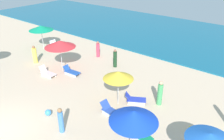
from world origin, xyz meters
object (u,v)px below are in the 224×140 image
at_px(beachgoer_3, 61,120).
at_px(beachgoer_4, 160,94).
at_px(beachgoer_2, 98,50).
at_px(umbrella_0, 60,44).
at_px(lounge_chair_2_0, 53,45).
at_px(lounge_chair_0_1, 47,73).
at_px(beach_ball_1, 191,129).
at_px(lounge_chair_1_0, 140,133).
at_px(beachgoer_1, 35,55).
at_px(umbrella_2, 41,28).
at_px(umbrella_4, 210,137).
at_px(lounge_chair_5_1, 111,111).
at_px(beachgoer_0, 115,59).
at_px(lounge_chair_5_0, 135,99).
at_px(lounge_chair_0_0, 71,72).
at_px(umbrella_1, 134,116).
at_px(umbrella_5, 118,75).
at_px(beach_ball_0, 48,113).

distance_m(beachgoer_3, beachgoer_4, 6.31).
xyz_separation_m(beachgoer_2, beachgoer_3, (5.45, -9.02, 0.02)).
relative_size(umbrella_0, lounge_chair_2_0, 1.84).
xyz_separation_m(lounge_chair_0_1, beach_ball_1, (11.47, 0.85, -0.10)).
distance_m(lounge_chair_1_0, beachgoer_1, 12.65).
relative_size(lounge_chair_1_0, umbrella_2, 0.60).
distance_m(umbrella_4, lounge_chair_5_1, 6.01).
bearing_deg(umbrella_0, beachgoer_3, -40.56).
relative_size(beachgoer_0, beachgoer_4, 0.95).
bearing_deg(lounge_chair_5_0, lounge_chair_0_0, 57.57).
bearing_deg(beachgoer_2, umbrella_4, 79.45).
bearing_deg(beachgoer_2, lounge_chair_5_1, 65.18).
xyz_separation_m(beachgoer_4, beach_ball_1, (2.58, -1.18, -0.65)).
xyz_separation_m(umbrella_4, beachgoer_0, (-9.66, 6.09, -1.23)).
xyz_separation_m(lounge_chair_0_0, beachgoer_3, (4.68, -4.94, 0.51)).
xyz_separation_m(lounge_chair_2_0, beachgoer_0, (7.98, 0.34, 0.51)).
bearing_deg(lounge_chair_5_0, lounge_chair_2_0, 44.78).
relative_size(lounge_chair_0_0, umbrella_1, 0.54).
distance_m(lounge_chair_0_0, umbrella_1, 9.83).
distance_m(umbrella_0, lounge_chair_2_0, 6.22).
relative_size(lounge_chair_0_0, lounge_chair_2_0, 1.03).
bearing_deg(lounge_chair_0_1, lounge_chair_5_0, -85.04).
relative_size(umbrella_1, umbrella_2, 1.11).
relative_size(lounge_chair_5_0, beachgoer_3, 0.94).
distance_m(umbrella_1, lounge_chair_5_1, 4.09).
xyz_separation_m(umbrella_0, beachgoer_3, (5.76, -4.93, -1.63)).
height_order(lounge_chair_0_0, beachgoer_2, beachgoer_2).
xyz_separation_m(beachgoer_1, beachgoer_3, (8.89, -4.48, -0.00)).
height_order(umbrella_2, beach_ball_1, umbrella_2).
distance_m(umbrella_0, lounge_chair_0_0, 2.39).
xyz_separation_m(umbrella_4, umbrella_5, (-6.08, 1.83, 0.11)).
distance_m(lounge_chair_5_0, beachgoer_4, 1.64).
height_order(lounge_chair_0_1, beachgoer_3, beachgoer_3).
xyz_separation_m(lounge_chair_5_0, beachgoer_2, (-7.02, 4.25, 0.47)).
bearing_deg(lounge_chair_5_0, umbrella_1, -179.15).
distance_m(lounge_chair_2_0, lounge_chair_5_1, 12.96).
bearing_deg(beachgoer_1, beachgoer_3, -168.01).
xyz_separation_m(lounge_chair_2_0, beachgoer_2, (5.34, 1.09, 0.47)).
bearing_deg(beachgoer_4, beach_ball_0, 45.21).
height_order(umbrella_1, lounge_chair_5_1, umbrella_1).
distance_m(umbrella_5, beach_ball_1, 5.08).
distance_m(lounge_chair_0_0, umbrella_5, 5.84).
xyz_separation_m(umbrella_2, beach_ball_1, (16.66, -2.60, -2.07)).
distance_m(lounge_chair_2_0, lounge_chair_5_0, 12.76).
xyz_separation_m(lounge_chair_1_0, umbrella_2, (-14.78, 4.76, 1.96)).
relative_size(beachgoer_3, beachgoer_4, 0.91).
relative_size(umbrella_1, beachgoer_3, 1.78).
bearing_deg(lounge_chair_0_0, beach_ball_0, -151.48).
distance_m(lounge_chair_5_0, lounge_chair_5_1, 2.01).
height_order(umbrella_4, beachgoer_2, umbrella_4).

